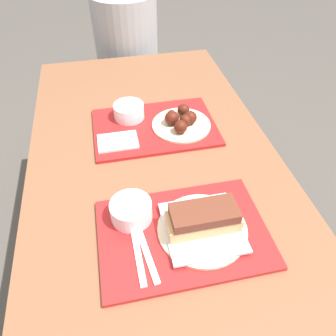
{
  "coord_description": "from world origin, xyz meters",
  "views": [
    {
      "loc": [
        -0.13,
        -0.72,
        1.47
      ],
      "look_at": [
        0.02,
        -0.01,
        0.78
      ],
      "focal_mm": 35.0,
      "sensor_mm": 36.0,
      "label": 1
    }
  ],
  "objects_px": {
    "bowl_coleslaw_near": "(131,210)",
    "person_seated_across": "(126,36)",
    "wings_plate_far": "(181,121)",
    "bowl_coleslaw_far": "(129,110)",
    "tray_near": "(183,233)",
    "tray_far": "(155,127)",
    "brisket_sandwich_plate": "(203,223)"
  },
  "relations": [
    {
      "from": "tray_far",
      "to": "bowl_coleslaw_near",
      "type": "xyz_separation_m",
      "value": [
        -0.14,
        -0.4,
        0.04
      ]
    },
    {
      "from": "tray_near",
      "to": "wings_plate_far",
      "type": "xyz_separation_m",
      "value": [
        0.11,
        0.46,
        0.03
      ]
    },
    {
      "from": "bowl_coleslaw_near",
      "to": "person_seated_across",
      "type": "relative_size",
      "value": 0.16
    },
    {
      "from": "bowl_coleslaw_far",
      "to": "person_seated_across",
      "type": "height_order",
      "value": "person_seated_across"
    },
    {
      "from": "brisket_sandwich_plate",
      "to": "person_seated_across",
      "type": "bearing_deg",
      "value": 92.07
    },
    {
      "from": "bowl_coleslaw_far",
      "to": "wings_plate_far",
      "type": "xyz_separation_m",
      "value": [
        0.18,
        -0.09,
        -0.01
      ]
    },
    {
      "from": "bowl_coleslaw_near",
      "to": "tray_near",
      "type": "bearing_deg",
      "value": -31.75
    },
    {
      "from": "tray_far",
      "to": "bowl_coleslaw_far",
      "type": "xyz_separation_m",
      "value": [
        -0.08,
        0.07,
        0.04
      ]
    },
    {
      "from": "bowl_coleslaw_far",
      "to": "tray_near",
      "type": "bearing_deg",
      "value": -82.43
    },
    {
      "from": "brisket_sandwich_plate",
      "to": "person_seated_across",
      "type": "relative_size",
      "value": 0.34
    },
    {
      "from": "tray_far",
      "to": "wings_plate_far",
      "type": "distance_m",
      "value": 0.1
    },
    {
      "from": "tray_far",
      "to": "bowl_coleslaw_far",
      "type": "bearing_deg",
      "value": 138.95
    },
    {
      "from": "tray_near",
      "to": "wings_plate_far",
      "type": "distance_m",
      "value": 0.47
    },
    {
      "from": "bowl_coleslaw_near",
      "to": "wings_plate_far",
      "type": "height_order",
      "value": "wings_plate_far"
    },
    {
      "from": "brisket_sandwich_plate",
      "to": "bowl_coleslaw_near",
      "type": "bearing_deg",
      "value": 155.33
    },
    {
      "from": "wings_plate_far",
      "to": "tray_near",
      "type": "bearing_deg",
      "value": -102.86
    },
    {
      "from": "brisket_sandwich_plate",
      "to": "tray_near",
      "type": "bearing_deg",
      "value": 176.45
    },
    {
      "from": "wings_plate_far",
      "to": "person_seated_across",
      "type": "xyz_separation_m",
      "value": [
        -0.1,
        0.86,
        -0.02
      ]
    },
    {
      "from": "tray_near",
      "to": "bowl_coleslaw_near",
      "type": "relative_size",
      "value": 3.93
    },
    {
      "from": "wings_plate_far",
      "to": "bowl_coleslaw_far",
      "type": "bearing_deg",
      "value": 152.77
    },
    {
      "from": "person_seated_across",
      "to": "tray_far",
      "type": "bearing_deg",
      "value": -89.45
    },
    {
      "from": "bowl_coleslaw_near",
      "to": "bowl_coleslaw_far",
      "type": "distance_m",
      "value": 0.48
    },
    {
      "from": "tray_near",
      "to": "bowl_coleslaw_far",
      "type": "height_order",
      "value": "bowl_coleslaw_far"
    },
    {
      "from": "tray_near",
      "to": "person_seated_across",
      "type": "relative_size",
      "value": 0.64
    },
    {
      "from": "tray_far",
      "to": "person_seated_across",
      "type": "height_order",
      "value": "person_seated_across"
    },
    {
      "from": "tray_far",
      "to": "brisket_sandwich_plate",
      "type": "xyz_separation_m",
      "value": [
        0.04,
        -0.48,
        0.04
      ]
    },
    {
      "from": "tray_near",
      "to": "tray_far",
      "type": "bearing_deg",
      "value": 88.7
    },
    {
      "from": "tray_near",
      "to": "bowl_coleslaw_far",
      "type": "relative_size",
      "value": 3.93
    },
    {
      "from": "bowl_coleslaw_near",
      "to": "wings_plate_far",
      "type": "bearing_deg",
      "value": 58.84
    },
    {
      "from": "brisket_sandwich_plate",
      "to": "tray_far",
      "type": "bearing_deg",
      "value": 94.71
    },
    {
      "from": "bowl_coleslaw_far",
      "to": "wings_plate_far",
      "type": "distance_m",
      "value": 0.2
    },
    {
      "from": "wings_plate_far",
      "to": "person_seated_across",
      "type": "relative_size",
      "value": 0.31
    }
  ]
}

